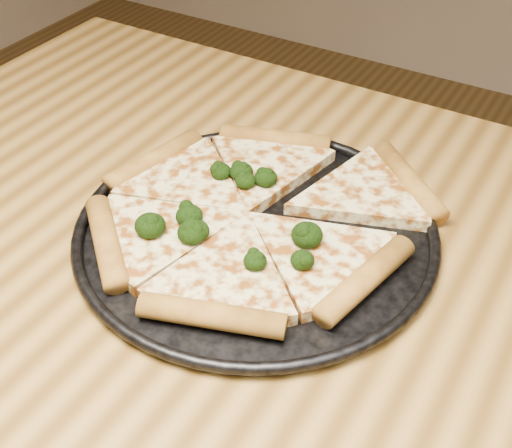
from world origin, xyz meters
The scene contains 4 objects.
dining_table centered at (0.00, 0.00, 0.66)m, with size 1.20×0.90×0.75m.
pizza_pan centered at (-0.09, 0.11, 0.76)m, with size 0.37×0.37×0.02m.
pizza centered at (-0.10, 0.12, 0.77)m, with size 0.35×0.36×0.02m.
broccoli_florets centered at (-0.11, 0.09, 0.78)m, with size 0.18×0.16×0.02m.
Camera 1 is at (0.18, -0.35, 1.20)m, focal length 48.43 mm.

